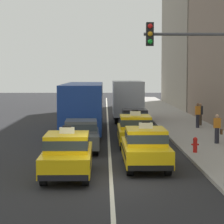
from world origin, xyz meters
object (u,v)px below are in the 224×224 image
Objects in this scene: fire_hydrant at (195,144)px; pedestrian_mid_block at (200,114)px; taxi_left_nearest at (67,154)px; traffic_light_pole at (199,76)px; box_truck_right_fourth at (127,99)px; pedestrian_trailing at (217,129)px; pedestrian_near_crosswalk at (198,115)px; taxi_right_nearest at (145,147)px; sedan_left_second at (81,134)px; taxi_right_second at (135,130)px; bus_left_third at (84,104)px; sedan_right_third at (135,120)px.

pedestrian_mid_block is at bearing 78.02° from fire_hydrant.
traffic_light_pole reaches higher than taxi_left_nearest.
box_truck_right_fourth is 4.42× the size of pedestrian_trailing.
fire_hydrant is at bearing -101.28° from pedestrian_near_crosswalk.
box_truck_right_fourth reaches higher than taxi_right_nearest.
pedestrian_trailing reaches higher than sedan_left_second.
pedestrian_mid_block reaches higher than sedan_left_second.
sedan_left_second is 3.25m from taxi_right_second.
taxi_right_second is 4.41m from pedestrian_trailing.
traffic_light_pole is at bearing -106.37° from pedestrian_trailing.
box_truck_right_fourth is at bearing 81.45° from taxi_left_nearest.
pedestrian_trailing is at bearing 73.63° from traffic_light_pole.
pedestrian_trailing is (7.23, 1.57, 0.09)m from sedan_left_second.
sedan_left_second is 7.40m from pedestrian_trailing.
pedestrian_mid_block is at bearing 63.75° from taxi_left_nearest.
pedestrian_mid_block reaches higher than pedestrian_trailing.
taxi_right_nearest is 5.11m from traffic_light_pole.
fire_hydrant is (5.73, 4.71, -0.33)m from taxi_left_nearest.
fire_hydrant is at bearing 80.28° from traffic_light_pole.
taxi_left_nearest is 0.41× the size of bus_left_third.
taxi_right_second is 1.06× the size of sedan_right_third.
bus_left_third is 17.51m from traffic_light_pole.
sedan_left_second is at bearing 165.41° from fire_hydrant.
sedan_left_second is at bearing -88.37° from bus_left_third.
sedan_left_second is at bearing 87.84° from taxi_left_nearest.
fire_hydrant is (-2.11, -10.55, -0.47)m from pedestrian_near_crosswalk.
pedestrian_near_crosswalk is (4.79, 7.51, 0.14)m from taxi_right_second.
bus_left_third reaches higher than sedan_left_second.
taxi_left_nearest is 7.42m from fire_hydrant.
sedan_left_second is at bearing -127.02° from pedestrian_mid_block.
taxi_right_second is at bearing 29.69° from sedan_left_second.
sedan_right_third is 4.88m from pedestrian_near_crosswalk.
taxi_left_nearest reaches higher than pedestrian_near_crosswalk.
sedan_right_third is 8.95m from fire_hydrant.
bus_left_third is at bearing 137.59° from pedestrian_trailing.
bus_left_third is 7.70m from box_truck_right_fourth.
sedan_right_third is (0.25, 11.67, -0.03)m from taxi_right_nearest.
pedestrian_near_crosswalk reaches higher than pedestrian_mid_block.
taxi_right_nearest is 2.90× the size of pedestrian_trailing.
taxi_right_second is at bearing -90.76° from box_truck_right_fourth.
bus_left_third is at bearing 105.14° from traffic_light_pole.
taxi_left_nearest is 21.78m from box_truck_right_fourth.
pedestrian_trailing reaches higher than sedan_right_third.
sedan_right_third is 15.91m from traffic_light_pole.
pedestrian_near_crosswalk is at bearing 87.18° from pedestrian_trailing.
traffic_light_pole reaches higher than sedan_left_second.
pedestrian_mid_block is (0.47, 1.59, -0.07)m from pedestrian_near_crosswalk.
taxi_left_nearest is 18.79m from pedestrian_mid_block.
pedestrian_mid_block is at bearing 84.72° from pedestrian_trailing.
taxi_right_second is at bearing -65.73° from bus_left_third.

